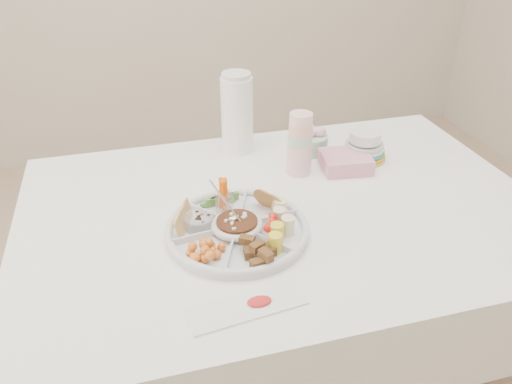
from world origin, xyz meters
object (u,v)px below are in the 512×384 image
object	(u,v)px
thermos	(237,112)
plate_stack	(364,145)
dining_table	(280,301)
party_tray	(237,227)

from	to	relation	value
thermos	plate_stack	distance (m)	0.45
plate_stack	dining_table	bearing A→B (deg)	-148.59
dining_table	thermos	bearing A→B (deg)	96.17
party_tray	plate_stack	size ratio (longest dim) A/B	2.48
dining_table	plate_stack	xyz separation A→B (m)	(0.36, 0.22, 0.43)
thermos	plate_stack	xyz separation A→B (m)	(0.40, -0.18, -0.09)
party_tray	dining_table	bearing A→B (deg)	30.74
dining_table	plate_stack	distance (m)	0.60
party_tray	thermos	bearing A→B (deg)	76.35
dining_table	plate_stack	world-z (taller)	plate_stack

